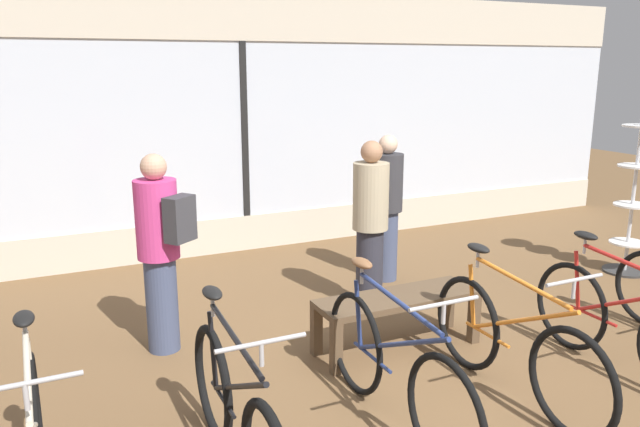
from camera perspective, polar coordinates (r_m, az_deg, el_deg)
name	(u,v)px	position (r m, az deg, el deg)	size (l,w,h in m)	color
ground_plane	(428,394)	(4.77, 9.86, -15.95)	(24.00, 24.00, 0.00)	brown
shop_back_wall	(244,122)	(7.82, -6.99, 8.34)	(12.00, 0.08, 3.20)	beige
bicycle_left	(236,416)	(3.73, -7.66, -17.86)	(0.46, 1.73, 1.05)	black
bicycle_center_left	(394,369)	(4.18, 6.75, -13.97)	(0.46, 1.82, 1.05)	black
bicycle_center_right	(513,345)	(4.70, 17.23, -11.38)	(0.46, 1.78, 1.05)	black
bicycle_right	(621,323)	(5.35, 25.82, -9.04)	(0.46, 1.74, 1.05)	black
accessory_rack	(632,210)	(7.84, 26.60, 0.25)	(0.48, 0.48, 1.77)	#333333
display_bench	(397,305)	(5.26, 7.10, -8.32)	(1.40, 0.44, 0.47)	brown
customer_near_rack	(387,206)	(6.79, 6.11, 0.73)	(0.48, 0.48, 1.60)	#424C6B
customer_by_window	(370,223)	(5.94, 4.62, -0.85)	(0.37, 0.37, 1.64)	#2D2D38
customer_mid_floor	(160,248)	(5.19, -14.39, -3.05)	(0.52, 0.56, 1.65)	#424C6B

